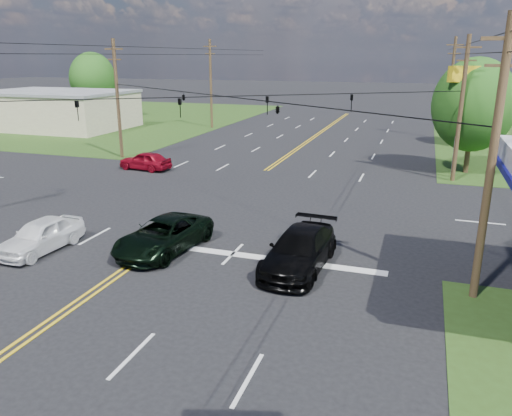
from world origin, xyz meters
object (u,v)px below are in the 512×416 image
(pole_ne, at_px, (461,108))
(pole_right_far, at_px, (451,87))
(pole_se, at_px, (492,161))
(pickup_white, at_px, (41,235))
(tree_far_l, at_px, (93,79))
(tree_right_b, at_px, (492,101))
(retail_nw, at_px, (57,111))
(tree_right_a, at_px, (474,105))
(pole_nw, at_px, (118,98))
(pickup_dkgreen, at_px, (164,235))
(pole_left_far, at_px, (211,83))
(suv_black, at_px, (300,250))

(pole_ne, relative_size, pole_right_far, 0.95)
(pole_se, distance_m, pickup_white, 18.12)
(tree_far_l, bearing_deg, pole_ne, -27.07)
(tree_right_b, bearing_deg, retail_nw, -177.54)
(tree_right_a, xyz_separation_m, tree_right_b, (2.50, 12.00, -0.65))
(retail_nw, xyz_separation_m, pole_nw, (17.00, -13.00, 2.92))
(retail_nw, relative_size, tree_right_b, 2.26)
(pole_right_far, bearing_deg, tree_right_b, -48.81)
(tree_far_l, bearing_deg, pickup_white, -57.02)
(tree_far_l, bearing_deg, pickup_dkgreen, -51.30)
(pole_ne, bearing_deg, pole_se, -90.00)
(tree_far_l, height_order, pickup_dkgreen, tree_far_l)
(pole_ne, bearing_deg, pole_right_far, 90.00)
(pole_ne, bearing_deg, pole_nw, 180.00)
(pole_left_far, distance_m, suv_black, 41.64)
(pole_nw, xyz_separation_m, pole_right_far, (26.00, 19.00, 0.25))
(retail_nw, distance_m, pole_nw, 21.60)
(pole_ne, height_order, pickup_white, pole_ne)
(tree_right_a, distance_m, pickup_white, 29.29)
(pole_right_far, relative_size, suv_black, 1.88)
(suv_black, bearing_deg, pickup_dkgreen, -176.19)
(tree_right_b, bearing_deg, pole_nw, -153.05)
(retail_nw, xyz_separation_m, suv_black, (36.55, -30.50, -1.23))
(pole_ne, bearing_deg, suv_black, -110.24)
(pickup_dkgreen, bearing_deg, tree_right_a, 63.59)
(suv_black, relative_size, pickup_white, 1.27)
(pole_ne, xyz_separation_m, tree_right_b, (3.50, 15.00, -0.70))
(tree_far_l, relative_size, suv_black, 1.64)
(tree_right_a, bearing_deg, pickup_white, -129.86)
(pole_nw, distance_m, tree_right_b, 33.10)
(pole_nw, distance_m, pickup_white, 21.43)
(tree_far_l, relative_size, pickup_dkgreen, 1.68)
(pole_se, height_order, pickup_dkgreen, pole_se)
(pole_nw, xyz_separation_m, pole_left_far, (0.00, 19.00, 0.25))
(pole_ne, distance_m, tree_far_l, 50.54)
(tree_right_a, relative_size, pickup_white, 1.95)
(retail_nw, height_order, pole_ne, pole_ne)
(tree_right_a, bearing_deg, pole_left_far, 149.35)
(pole_right_far, distance_m, tree_right_b, 5.40)
(pickup_white, bearing_deg, pole_nw, 117.08)
(retail_nw, xyz_separation_m, pickup_dkgreen, (30.50, -30.57, -1.28))
(pole_nw, height_order, pickup_white, pole_nw)
(pole_left_far, relative_size, suv_black, 1.88)
(pole_nw, bearing_deg, pickup_white, -66.38)
(tree_far_l, height_order, pickup_white, tree_far_l)
(pickup_dkgreen, bearing_deg, pole_nw, 134.40)
(pole_nw, relative_size, pole_right_far, 0.95)
(pole_ne, relative_size, tree_far_l, 1.09)
(pole_right_far, relative_size, pickup_white, 2.39)
(pole_right_far, bearing_deg, pickup_dkgreen, -108.87)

